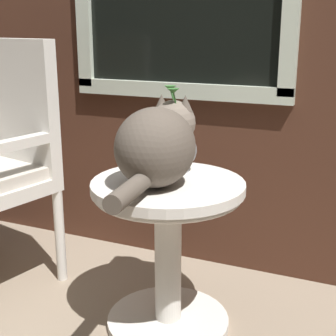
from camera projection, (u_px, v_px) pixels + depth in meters
The scene contains 3 objects.
wicker_side_table at pixel (168, 232), 1.80m from camera, with size 0.55×0.55×0.57m.
cat at pixel (158, 144), 1.68m from camera, with size 0.30×0.64×0.29m.
pewter_vase_with_ivy at pixel (179, 145), 1.85m from camera, with size 0.14×0.14×0.32m.
Camera 1 is at (0.75, -1.37, 1.10)m, focal length 52.83 mm.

